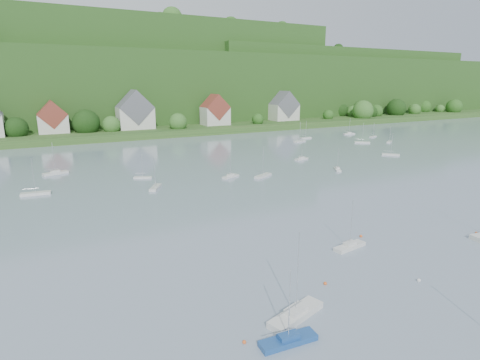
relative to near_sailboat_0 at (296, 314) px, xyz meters
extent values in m
cube|color=#274E1D|center=(14.25, 166.51, 1.01)|extent=(600.00, 60.00, 3.00)
cube|color=#173D13|center=(14.25, 241.51, 19.51)|extent=(620.00, 160.00, 40.00)
cube|color=#173D13|center=(24.25, 236.51, 27.51)|extent=(240.00, 130.00, 60.00)
cube|color=#173D13|center=(174.25, 221.51, 21.51)|extent=(200.00, 110.00, 48.00)
sphere|color=#1A4C17|center=(233.07, 163.03, 5.84)|extent=(10.24, 10.24, 10.24)
sphere|color=#265B21|center=(155.75, 146.73, 6.70)|extent=(12.88, 12.88, 12.88)
sphere|color=black|center=(153.60, 164.44, 5.91)|extent=(10.46, 10.46, 10.46)
sphere|color=#1A4C17|center=(132.68, 151.41, 4.61)|extent=(6.45, 6.45, 6.45)
sphere|color=#265B21|center=(242.43, 156.38, 4.58)|extent=(6.37, 6.37, 6.37)
sphere|color=black|center=(166.26, 160.51, 5.98)|extent=(10.68, 10.68, 10.68)
sphere|color=black|center=(192.16, 152.93, 6.69)|extent=(12.85, 12.85, 12.85)
sphere|color=#265B21|center=(7.46, 150.39, 5.17)|extent=(8.19, 8.19, 8.19)
sphere|color=#265B21|center=(168.22, 156.86, 5.92)|extent=(10.50, 10.50, 10.50)
sphere|color=black|center=(167.02, 150.78, 5.13)|extent=(8.05, 8.05, 8.05)
sphere|color=#265B21|center=(61.11, 158.59, 6.46)|extent=(12.16, 12.16, 12.16)
sphere|color=#265B21|center=(37.24, 146.44, 5.35)|extent=(8.73, 8.73, 8.73)
sphere|color=black|center=(-29.62, 152.37, 5.54)|extent=(9.32, 9.32, 9.32)
sphere|color=#1A4C17|center=(212.90, 154.26, 5.03)|extent=(7.74, 7.74, 7.74)
sphere|color=#1A4C17|center=(173.29, 152.62, 5.38)|extent=(8.84, 8.84, 8.84)
sphere|color=#1A4C17|center=(250.11, 150.75, 6.18)|extent=(11.28, 11.28, 11.28)
sphere|color=#1A4C17|center=(82.09, 148.19, 4.54)|extent=(6.24, 6.24, 6.24)
sphere|color=black|center=(103.68, 161.04, 5.16)|extent=(8.16, 8.16, 8.16)
sphere|color=#265B21|center=(159.02, 158.83, 5.14)|extent=(8.09, 8.09, 8.09)
sphere|color=#265B21|center=(211.39, 153.80, 5.16)|extent=(8.14, 8.14, 8.14)
sphere|color=black|center=(-2.75, 152.86, 6.39)|extent=(11.92, 11.92, 11.92)
sphere|color=#1A4C17|center=(53.75, 221.53, 59.76)|extent=(12.83, 12.83, 12.83)
sphere|color=#265B21|center=(-25.67, 208.69, 58.94)|extent=(8.18, 8.18, 8.18)
sphere|color=#1A4C17|center=(15.36, 246.16, 59.74)|extent=(12.73, 12.73, 12.73)
sphere|color=#1A4C17|center=(97.65, 211.04, 59.52)|extent=(11.50, 11.50, 11.50)
sphere|color=#1A4C17|center=(74.97, 241.39, 60.07)|extent=(14.65, 14.65, 14.65)
sphere|color=#265B21|center=(53.51, 197.80, 59.60)|extent=(11.95, 11.95, 11.95)
sphere|color=#1A4C17|center=(133.70, 205.09, 59.22)|extent=(9.76, 9.76, 9.76)
sphere|color=#265B21|center=(-32.89, 240.80, 58.75)|extent=(7.07, 7.07, 7.07)
sphere|color=black|center=(10.78, 209.81, 58.95)|extent=(8.21, 8.21, 8.21)
sphere|color=#265B21|center=(-8.57, 233.61, 59.65)|extent=(12.24, 12.24, 12.24)
sphere|color=#265B21|center=(128.76, 209.48, 59.09)|extent=(9.00, 9.00, 9.00)
sphere|color=#1A4C17|center=(115.28, 224.48, 58.92)|extent=(8.03, 8.03, 8.03)
sphere|color=#265B21|center=(190.90, 224.81, 47.18)|extent=(9.52, 9.52, 9.52)
sphere|color=#265B21|center=(247.45, 225.51, 47.11)|extent=(9.12, 9.12, 9.12)
sphere|color=#265B21|center=(114.73, 224.87, 48.13)|extent=(14.97, 14.97, 14.97)
sphere|color=black|center=(176.17, 195.36, 46.83)|extent=(7.52, 7.52, 7.52)
sphere|color=#1A4C17|center=(92.92, 222.33, 47.22)|extent=(9.78, 9.78, 9.78)
sphere|color=#1A4C17|center=(133.94, 221.22, 47.61)|extent=(12.02, 12.02, 12.02)
sphere|color=black|center=(152.15, 202.53, 47.54)|extent=(11.57, 11.57, 11.57)
sphere|color=#1A4C17|center=(136.68, 189.24, 47.73)|extent=(12.65, 12.65, 12.65)
sphere|color=#265B21|center=(156.89, 194.88, 46.96)|extent=(8.28, 8.28, 8.28)
sphere|color=black|center=(182.15, 230.81, 46.82)|extent=(7.47, 7.47, 7.47)
sphere|color=#265B21|center=(113.39, 213.73, 47.17)|extent=(9.48, 9.48, 9.48)
sphere|color=black|center=(203.69, 237.72, 40.99)|extent=(8.43, 8.43, 8.43)
sphere|color=#1A4C17|center=(-25.72, 228.64, 41.61)|extent=(12.01, 12.01, 12.01)
sphere|color=black|center=(196.32, 211.18, 41.88)|extent=(13.54, 13.54, 13.54)
sphere|color=black|center=(132.92, 218.86, 42.15)|extent=(15.08, 15.08, 15.08)
sphere|color=#265B21|center=(122.66, 234.53, 42.31)|extent=(15.99, 15.99, 15.99)
sphere|color=black|center=(10.55, 238.72, 42.26)|extent=(15.72, 15.72, 15.72)
sphere|color=#265B21|center=(232.66, 268.00, 41.99)|extent=(14.17, 14.17, 14.17)
sphere|color=#1A4C17|center=(25.14, 234.43, 41.36)|extent=(10.54, 10.54, 10.54)
sphere|color=black|center=(247.35, 200.50, 41.99)|extent=(14.14, 14.14, 14.14)
cube|color=beige|center=(-15.75, 155.51, 6.51)|extent=(12.00, 9.00, 8.00)
cube|color=brown|center=(-15.75, 155.51, 10.51)|extent=(12.00, 9.36, 12.00)
cube|color=beige|center=(19.25, 154.51, 7.51)|extent=(16.00, 11.00, 10.00)
cube|color=#595960|center=(19.25, 154.51, 12.51)|extent=(16.00, 11.44, 16.00)
cube|color=beige|center=(59.25, 152.51, 7.01)|extent=(13.00, 10.00, 9.00)
cube|color=brown|center=(59.25, 152.51, 11.51)|extent=(13.00, 10.40, 13.00)
cube|color=beige|center=(104.25, 156.51, 7.01)|extent=(15.00, 10.00, 9.00)
cube|color=#595960|center=(104.25, 156.51, 11.51)|extent=(15.00, 10.40, 15.00)
cube|color=silver|center=(0.00, 0.00, -0.13)|extent=(7.54, 4.04, 0.73)
cube|color=silver|center=(0.00, 0.00, 0.49)|extent=(2.84, 2.10, 0.50)
cylinder|color=silver|center=(0.00, 0.00, 4.78)|extent=(0.10, 0.10, 9.08)
cylinder|color=silver|center=(-1.04, -0.31, 1.14)|extent=(3.85, 1.23, 0.08)
cube|color=navy|center=(-3.10, -3.04, -0.20)|extent=(5.92, 2.07, 0.58)
cube|color=navy|center=(-3.10, -3.04, 0.34)|extent=(2.12, 1.29, 0.50)
cylinder|color=silver|center=(-3.10, -3.04, 3.73)|extent=(0.10, 0.10, 7.27)
cylinder|color=silver|center=(-3.97, -2.97, 0.99)|extent=(3.19, 0.33, 0.08)
cube|color=silver|center=(17.65, 10.69, -0.21)|extent=(5.83, 2.38, 0.57)
cube|color=silver|center=(17.65, 10.69, 0.33)|extent=(2.12, 1.38, 0.50)
cylinder|color=silver|center=(17.65, 10.69, 3.62)|extent=(0.10, 0.10, 7.08)
cylinder|color=silver|center=(16.81, 10.57, 0.98)|extent=(3.09, 0.53, 0.08)
sphere|color=#E15B21|center=(7.34, 4.02, -0.49)|extent=(0.44, 0.44, 0.44)
sphere|color=silver|center=(18.29, -0.92, -0.49)|extent=(0.48, 0.48, 0.48)
sphere|color=#E15B21|center=(40.44, 5.31, -0.49)|extent=(0.40, 0.40, 0.40)
sphere|color=#E15B21|center=(22.38, 13.14, -0.49)|extent=(0.47, 0.47, 0.47)
sphere|color=#E15B21|center=(-6.83, -1.04, -0.49)|extent=(0.39, 0.39, 0.39)
cube|color=silver|center=(110.18, 109.40, -0.20)|extent=(5.88, 2.43, 0.57)
cube|color=silver|center=(110.18, 109.40, 0.33)|extent=(2.14, 1.40, 0.50)
cylinder|color=silver|center=(110.18, 109.40, 3.65)|extent=(0.10, 0.10, 7.14)
cylinder|color=silver|center=(109.33, 109.53, 0.98)|extent=(3.12, 0.54, 0.08)
cube|color=silver|center=(29.46, 55.55, -0.19)|extent=(6.07, 4.07, 0.59)
cylinder|color=silver|center=(29.46, 55.55, 3.81)|extent=(0.10, 0.10, 7.42)
cylinder|color=silver|center=(28.66, 55.16, 1.00)|extent=(2.98, 1.49, 0.08)
cube|color=silver|center=(112.94, 96.94, -0.25)|extent=(4.93, 2.84, 0.48)
cylinder|color=silver|center=(112.94, 96.94, 2.96)|extent=(0.10, 0.10, 5.95)
cylinder|color=silver|center=(112.27, 96.71, 0.89)|extent=(2.49, 0.95, 0.08)
cube|color=silver|center=(-19.10, 84.33, -0.17)|extent=(6.70, 3.51, 0.65)
cube|color=silver|center=(-19.10, 84.33, 0.41)|extent=(2.52, 1.84, 0.50)
cylinder|color=silver|center=(-19.10, 84.33, 4.19)|extent=(0.10, 0.10, 8.06)
cylinder|color=silver|center=(-20.03, 84.07, 1.06)|extent=(3.43, 1.05, 0.08)
cube|color=silver|center=(74.74, 100.83, -0.18)|extent=(6.37, 3.49, 0.61)
cylinder|color=silver|center=(74.74, 100.83, 3.96)|extent=(0.10, 0.10, 7.67)
cylinder|color=silver|center=(73.87, 100.55, 1.02)|extent=(3.24, 1.10, 0.08)
cube|color=silver|center=(52.37, 52.53, -0.25)|extent=(3.49, 4.72, 0.47)
cube|color=silver|center=(52.37, 52.53, 0.23)|extent=(1.62, 1.88, 0.50)
cylinder|color=silver|center=(52.37, 52.53, 2.91)|extent=(0.10, 0.10, 5.86)
cylinder|color=silver|center=(52.02, 51.92, 0.88)|extent=(1.36, 2.27, 0.08)
cube|color=silver|center=(0.84, 68.74, -0.26)|extent=(4.73, 3.26, 0.46)
cylinder|color=silver|center=(0.84, 68.74, 2.88)|extent=(0.10, 0.10, 5.81)
cylinder|color=silver|center=(0.22, 69.06, 0.88)|extent=(2.32, 1.22, 0.08)
cube|color=silver|center=(0.97, 57.38, -0.21)|extent=(4.20, 5.60, 0.56)
cylinder|color=silver|center=(0.97, 57.38, 3.56)|extent=(0.10, 0.10, 6.98)
cylinder|color=silver|center=(0.54, 56.66, 0.97)|extent=(1.64, 2.68, 0.08)
cube|color=silver|center=(21.49, 58.90, -0.23)|extent=(5.31, 3.10, 0.51)
cube|color=silver|center=(21.49, 58.90, 0.27)|extent=(2.03, 1.56, 0.50)
cylinder|color=silver|center=(21.49, 58.90, 3.23)|extent=(0.10, 0.10, 6.41)
cylinder|color=silver|center=(20.77, 58.64, 0.92)|extent=(2.68, 1.04, 0.08)
cube|color=silver|center=(-24.06, 64.79, -0.18)|extent=(6.28, 2.45, 0.61)
cylinder|color=silver|center=(-24.06, 64.79, 3.95)|extent=(0.10, 0.10, 7.64)
cylinder|color=silver|center=(-24.97, 64.90, 1.02)|extent=(3.35, 0.49, 0.08)
cube|color=silver|center=(82.95, 107.62, -0.20)|extent=(5.72, 1.67, 0.57)
cylinder|color=silver|center=(82.95, 107.62, 3.64)|extent=(0.10, 0.10, 7.12)
cylinder|color=silver|center=(82.10, 107.60, 0.98)|extent=(3.13, 0.12, 0.08)
cube|color=silver|center=(95.75, 86.41, -0.19)|extent=(5.74, 5.10, 0.60)
cylinder|color=silver|center=(95.75, 86.41, 3.88)|extent=(0.10, 0.10, 7.52)
cylinder|color=silver|center=(95.04, 86.97, 1.01)|extent=(2.62, 2.14, 0.08)
cube|color=silver|center=(52.39, 69.51, -0.23)|extent=(5.38, 2.57, 0.52)
cube|color=silver|center=(52.39, 69.51, 0.28)|extent=(2.00, 1.39, 0.50)
cylinder|color=silver|center=(52.39, 69.51, 3.27)|extent=(0.10, 0.10, 6.48)
cylinder|color=silver|center=(51.63, 69.34, 0.93)|extent=(2.80, 0.71, 0.08)
cube|color=silver|center=(106.99, 82.38, -0.24)|extent=(4.96, 3.87, 0.50)
cylinder|color=silver|center=(106.99, 82.38, 3.13)|extent=(0.10, 0.10, 6.25)
cylinder|color=silver|center=(106.36, 81.98, 0.91)|extent=(2.36, 1.55, 0.08)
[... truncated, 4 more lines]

